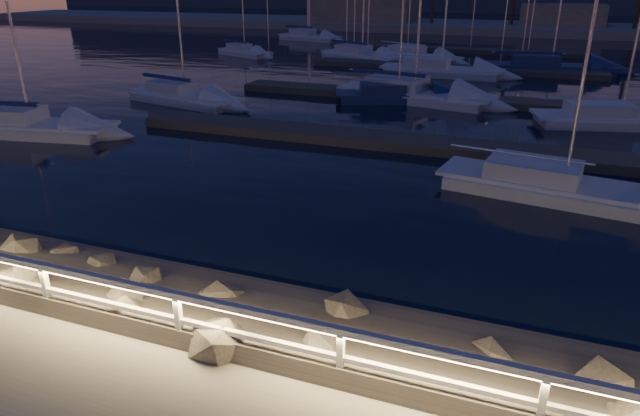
# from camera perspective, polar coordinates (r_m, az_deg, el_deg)

# --- Properties ---
(ground) EXTENTS (400.00, 400.00, 0.00)m
(ground) POSITION_cam_1_polar(r_m,az_deg,el_deg) (11.29, -18.00, -11.74)
(ground) COLOR #9A948B
(ground) RESTS_ON ground
(harbor_water) EXTENTS (400.00, 440.00, 0.60)m
(harbor_water) POSITION_cam_1_polar(r_m,az_deg,el_deg) (39.45, 11.49, 11.39)
(harbor_water) COLOR black
(harbor_water) RESTS_ON ground
(guard_rail) EXTENTS (44.11, 0.12, 1.06)m
(guard_rail) POSITION_cam_1_polar(r_m,az_deg,el_deg) (10.93, -18.77, -8.26)
(guard_rail) COLOR white
(guard_rail) RESTS_ON ground
(riprap) EXTENTS (29.31, 3.25, 1.45)m
(riprap) POSITION_cam_1_polar(r_m,az_deg,el_deg) (11.44, -7.23, -11.22)
(riprap) COLOR #605B53
(riprap) RESTS_ON ground
(floating_docks) EXTENTS (22.00, 36.00, 0.40)m
(floating_docks) POSITION_cam_1_polar(r_m,az_deg,el_deg) (40.60, 11.88, 12.47)
(floating_docks) COLOR #514B43
(floating_docks) RESTS_ON ground
(far_shore) EXTENTS (160.00, 14.00, 5.20)m
(far_shore) POSITION_cam_1_polar(r_m,az_deg,el_deg) (81.59, 17.03, 17.14)
(far_shore) COLOR #9A948B
(far_shore) RESTS_ON ground
(sailboat_b) EXTENTS (8.05, 3.64, 13.26)m
(sailboat_b) POSITION_cam_1_polar(r_m,az_deg,el_deg) (29.45, -27.29, 7.43)
(sailboat_b) COLOR silver
(sailboat_b) RESTS_ON ground
(sailboat_c) EXTENTS (7.39, 4.37, 12.14)m
(sailboat_c) POSITION_cam_1_polar(r_m,az_deg,el_deg) (33.68, 7.51, 11.17)
(sailboat_c) COLOR navy
(sailboat_c) RESTS_ON ground
(sailboat_d) EXTENTS (8.26, 3.58, 13.53)m
(sailboat_d) POSITION_cam_1_polar(r_m,az_deg,el_deg) (20.14, 22.67, 2.19)
(sailboat_d) COLOR silver
(sailboat_d) RESTS_ON ground
(sailboat_f) EXTENTS (7.73, 3.83, 12.69)m
(sailboat_f) POSITION_cam_1_polar(r_m,az_deg,el_deg) (33.94, -13.55, 10.90)
(sailboat_f) COLOR silver
(sailboat_f) RESTS_ON ground
(sailboat_g) EXTENTS (9.40, 4.44, 15.39)m
(sailboat_g) POSITION_cam_1_polar(r_m,az_deg,el_deg) (34.08, 9.07, 11.33)
(sailboat_g) COLOR silver
(sailboat_g) RESTS_ON ground
(sailboat_h) EXTENTS (8.43, 4.33, 13.73)m
(sailboat_h) POSITION_cam_1_polar(r_m,az_deg,el_deg) (31.21, 27.48, 8.05)
(sailboat_h) COLOR silver
(sailboat_h) RESTS_ON ground
(sailboat_i) EXTENTS (6.22, 3.99, 10.40)m
(sailboat_i) POSITION_cam_1_polar(r_m,az_deg,el_deg) (54.27, -7.64, 15.28)
(sailboat_i) COLOR silver
(sailboat_i) RESTS_ON ground
(sailboat_j) EXTENTS (8.15, 4.98, 13.48)m
(sailboat_j) POSITION_cam_1_polar(r_m,az_deg,el_deg) (50.93, 9.44, 14.80)
(sailboat_j) COLOR silver
(sailboat_j) RESTS_ON ground
(sailboat_k) EXTENTS (8.80, 2.87, 14.79)m
(sailboat_k) POSITION_cam_1_polar(r_m,az_deg,el_deg) (43.49, 11.74, 13.43)
(sailboat_k) COLOR silver
(sailboat_k) RESTS_ON ground
(sailboat_l) EXTENTS (9.52, 4.17, 15.59)m
(sailboat_l) POSITION_cam_1_polar(r_m,az_deg,el_deg) (47.29, 21.82, 13.01)
(sailboat_l) COLOR navy
(sailboat_l) RESTS_ON ground
(sailboat_m) EXTENTS (7.70, 3.76, 12.72)m
(sailboat_m) POSITION_cam_1_polar(r_m,az_deg,el_deg) (67.30, -1.21, 16.80)
(sailboat_m) COLOR silver
(sailboat_m) RESTS_ON ground
(sailboat_n) EXTENTS (8.16, 5.24, 13.58)m
(sailboat_n) POSITION_cam_1_polar(r_m,az_deg,el_deg) (50.89, 4.05, 15.03)
(sailboat_n) COLOR silver
(sailboat_n) RESTS_ON ground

